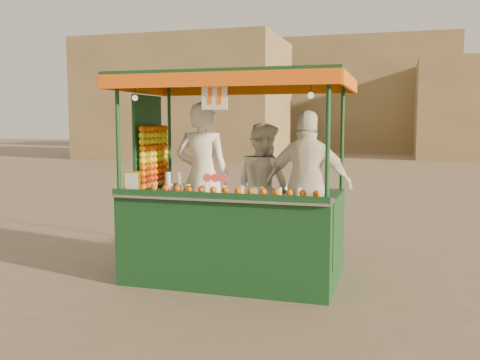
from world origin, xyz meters
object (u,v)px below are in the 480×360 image
(vendor_left, at_px, (202,177))
(vendor_middle, at_px, (263,187))
(vendor_right, at_px, (308,186))
(juice_cart, at_px, (228,214))

(vendor_left, distance_m, vendor_middle, 0.75)
(vendor_left, height_order, vendor_middle, vendor_left)
(vendor_left, distance_m, vendor_right, 1.30)
(juice_cart, relative_size, vendor_right, 1.54)
(vendor_middle, bearing_deg, vendor_left, 49.28)
(vendor_right, bearing_deg, vendor_middle, -21.34)
(juice_cart, bearing_deg, vendor_middle, 46.25)
(vendor_left, xyz_separation_m, vendor_middle, (0.72, 0.17, -0.12))
(juice_cart, height_order, vendor_middle, juice_cart)
(vendor_middle, relative_size, vendor_right, 0.92)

